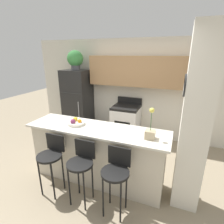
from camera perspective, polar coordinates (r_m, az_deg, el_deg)
name	(u,v)px	position (r m, az deg, el deg)	size (l,w,h in m)	color
ground_plane	(98,178)	(3.45, -4.67, -20.78)	(14.00, 14.00, 0.00)	gray
wall_back	(135,82)	(4.58, 7.51, 9.64)	(5.60, 0.38, 2.55)	silver
pillar_right	(195,126)	(2.56, 25.47, -4.05)	(0.38, 0.32, 2.55)	silver
counter_bar	(97,154)	(3.15, -4.92, -13.57)	(2.41, 0.66, 1.02)	beige
refrigerator	(78,102)	(5.03, -11.06, 3.29)	(0.69, 0.67, 1.77)	black
stove_range	(126,122)	(4.61, 4.50, -3.41)	(0.66, 0.65, 1.07)	white
bar_stool_left	(51,156)	(2.98, -19.22, -13.39)	(0.39, 0.39, 0.98)	black
bar_stool_mid	(81,163)	(2.70, -9.99, -16.22)	(0.39, 0.39, 0.98)	black
bar_stool_right	(116,172)	(2.50, 1.35, -19.06)	(0.39, 0.39, 0.98)	black
potted_plant_on_fridge	(75,59)	(4.86, -11.93, 16.50)	(0.42, 0.42, 0.50)	#4C4C51
orchid_vase	(150,132)	(2.58, 12.39, -6.24)	(0.14, 0.14, 0.46)	tan
fruit_bowl	(76,123)	(3.08, -11.63, -3.39)	(0.29, 0.29, 0.12)	silver
trash_bin	(93,130)	(4.82, -6.23, -6.00)	(0.28, 0.28, 0.38)	#59595B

